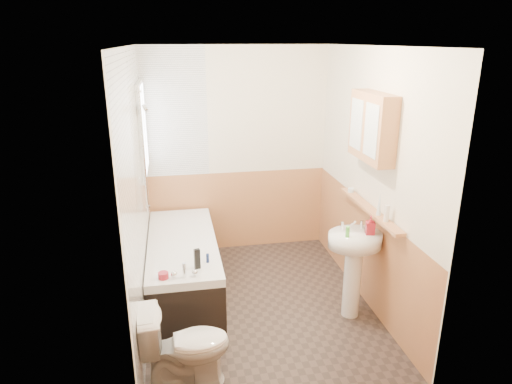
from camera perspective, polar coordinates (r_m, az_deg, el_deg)
floor at (r=4.77m, az=0.34°, el=-13.78°), size 2.80×2.80×0.00m
ceiling at (r=4.03m, az=0.41°, el=17.80°), size 2.80×2.80×0.00m
wall_back at (r=5.58m, az=-2.38°, el=5.03°), size 2.20×0.02×2.50m
wall_front at (r=2.96m, az=5.57°, el=-7.62°), size 2.20×0.02×2.50m
wall_left at (r=4.18m, az=-14.73°, el=-0.23°), size 0.02×2.80×2.50m
wall_right at (r=4.57m, az=14.17°, el=1.41°), size 0.02×2.80×2.50m
wainscot_right at (r=4.83m, az=13.23°, el=-7.14°), size 0.01×2.80×1.00m
wainscot_front at (r=3.38m, az=5.05°, el=-18.95°), size 2.20×0.01×1.00m
wainscot_back at (r=5.78m, az=-2.25°, el=-2.27°), size 2.20×0.01×1.00m
tile_cladding_left at (r=4.18m, az=-14.43°, el=-0.21°), size 0.01×2.80×2.50m
tile_return_back at (r=5.41m, az=-10.15°, el=9.72°), size 0.75×0.01×1.50m
window at (r=5.00m, az=-13.90°, el=7.61°), size 0.03×0.79×0.99m
bathtub at (r=4.95m, az=-9.08°, el=-8.83°), size 0.70×1.79×0.71m
shower_riser at (r=4.57m, az=-13.82°, el=6.22°), size 0.11×0.08×1.25m
toilet at (r=3.70m, az=-8.81°, el=-18.54°), size 0.71×0.42×0.67m
sink at (r=4.40m, az=12.13°, el=-8.00°), size 0.50×0.41×0.97m
pine_shelf at (r=4.47m, az=14.00°, el=-2.09°), size 0.10×1.25×0.03m
medicine_cabinet at (r=4.28m, az=14.31°, el=7.89°), size 0.17×0.68×0.61m
foam_can at (r=4.15m, az=16.03°, el=-2.58°), size 0.05×0.05×0.15m
green_bottle at (r=4.27m, az=15.17°, el=-1.46°), size 0.05×0.05×0.21m
black_jar at (r=4.87m, az=11.78°, el=0.23°), size 0.07×0.07×0.04m
soap_bottle at (r=4.30m, az=14.06°, el=-4.62°), size 0.12×0.19×0.08m
clear_bottle at (r=4.18m, az=11.38°, el=-4.91°), size 0.04×0.04×0.10m
blue_gel at (r=4.20m, az=-7.37°, el=-8.29°), size 0.06×0.05×0.19m
cream_jar at (r=4.12m, az=-11.51°, el=-10.18°), size 0.10×0.10×0.06m
orange_bottle at (r=4.32m, az=-6.07°, el=-8.23°), size 0.04×0.04×0.09m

